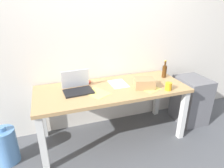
% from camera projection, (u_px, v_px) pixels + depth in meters
% --- Properties ---
extents(ground_plane, '(8.00, 8.00, 0.00)m').
position_uv_depth(ground_plane, '(112.00, 136.00, 2.69)').
color(ground_plane, '#515459').
extents(back_wall, '(5.20, 0.08, 2.60)m').
position_uv_depth(back_wall, '(101.00, 36.00, 2.57)').
color(back_wall, silver).
rests_on(back_wall, ground).
extents(desk, '(1.87, 0.76, 0.74)m').
position_uv_depth(desk, '(112.00, 94.00, 2.44)').
color(desk, tan).
rests_on(desk, ground).
extents(laptop_left, '(0.35, 0.27, 0.24)m').
position_uv_depth(laptop_left, '(77.00, 87.00, 2.30)').
color(laptop_left, black).
rests_on(laptop_left, desk).
extents(beer_bottle, '(0.06, 0.06, 0.24)m').
position_uv_depth(beer_bottle, '(164.00, 71.00, 2.71)').
color(beer_bottle, '#47280F').
rests_on(beer_bottle, desk).
extents(computer_mouse, '(0.10, 0.12, 0.03)m').
position_uv_depth(computer_mouse, '(88.00, 82.00, 2.53)').
color(computer_mouse, '#D84C38').
rests_on(computer_mouse, desk).
extents(cardboard_box, '(0.28, 0.24, 0.12)m').
position_uv_depth(cardboard_box, '(144.00, 83.00, 2.39)').
color(cardboard_box, tan).
rests_on(cardboard_box, desk).
extents(coffee_mug, '(0.08, 0.08, 0.09)m').
position_uv_depth(coffee_mug, '(168.00, 86.00, 2.32)').
color(coffee_mug, gold).
rests_on(coffee_mug, desk).
extents(paper_yellow_folder, '(0.33, 0.36, 0.00)m').
position_uv_depth(paper_yellow_folder, '(97.00, 93.00, 2.27)').
color(paper_yellow_folder, '#F4E06B').
rests_on(paper_yellow_folder, desk).
extents(paper_sheet_front_right, '(0.30, 0.35, 0.00)m').
position_uv_depth(paper_sheet_front_right, '(147.00, 87.00, 2.41)').
color(paper_sheet_front_right, '#F4E06B').
rests_on(paper_sheet_front_right, desk).
extents(paper_sheet_near_back, '(0.21, 0.30, 0.00)m').
position_uv_depth(paper_sheet_near_back, '(118.00, 84.00, 2.52)').
color(paper_sheet_near_back, white).
rests_on(paper_sheet_near_back, desk).
extents(water_cooler_jug, '(0.24, 0.24, 0.48)m').
position_uv_depth(water_cooler_jug, '(6.00, 146.00, 2.19)').
color(water_cooler_jug, '#598CC6').
rests_on(water_cooler_jug, ground).
extents(filing_cabinet, '(0.40, 0.48, 0.70)m').
position_uv_depth(filing_cabinet, '(190.00, 100.00, 2.94)').
color(filing_cabinet, slate).
rests_on(filing_cabinet, ground).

